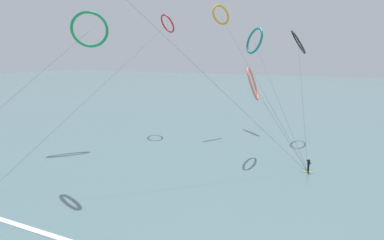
% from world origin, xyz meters
% --- Properties ---
extents(sea_water, '(400.00, 200.00, 0.08)m').
position_xyz_m(sea_water, '(0.00, 106.18, 0.04)').
color(sea_water, slate).
rests_on(sea_water, ground).
extents(surfer_lime, '(1.40, 0.69, 1.70)m').
position_xyz_m(surfer_lime, '(10.33, 31.60, 0.82)').
color(surfer_lime, '#8CC62D').
rests_on(surfer_lime, ground).
extents(kite_coral, '(9.28, 7.12, 12.05)m').
position_xyz_m(kite_coral, '(2.31, 36.22, 9.76)').
color(kite_coral, '#EA7260').
rests_on(kite_coral, ground).
extents(kite_crimson, '(4.12, 37.17, 20.68)m').
position_xyz_m(kite_crimson, '(-16.11, 46.79, 18.97)').
color(kite_crimson, red).
rests_on(kite_crimson, ground).
extents(kite_teal, '(14.94, 26.37, 18.64)m').
position_xyz_m(kite_teal, '(-2.14, 55.43, 16.10)').
color(kite_teal, teal).
rests_on(kite_teal, ground).
extents(kite_charcoal, '(5.74, 21.46, 17.57)m').
position_xyz_m(kite_charcoal, '(6.31, 50.55, 15.57)').
color(kite_charcoal, black).
rests_on(kite_charcoal, ground).
extents(kite_amber, '(19.03, 20.49, 22.31)m').
position_xyz_m(kite_amber, '(-7.07, 50.06, 20.44)').
color(kite_amber, orange).
rests_on(kite_amber, ground).
extents(kite_emerald, '(5.10, 29.51, 20.16)m').
position_xyz_m(kite_emerald, '(-22.31, 33.41, 17.35)').
color(kite_emerald, '#199351').
rests_on(kite_emerald, ground).
extents(wave_crest_far, '(19.39, 0.97, 0.12)m').
position_xyz_m(wave_crest_far, '(-10.97, 9.38, 0.06)').
color(wave_crest_far, white).
rests_on(wave_crest_far, ground).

